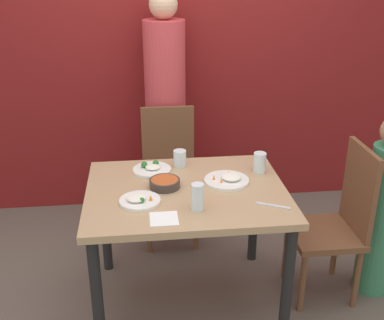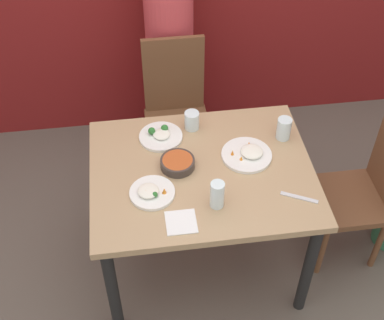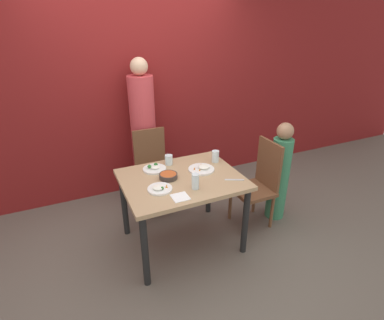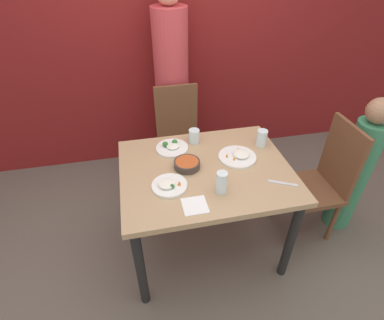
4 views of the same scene
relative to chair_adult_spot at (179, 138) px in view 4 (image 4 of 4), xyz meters
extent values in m
plane|color=#60564C|center=(0.04, -0.79, -0.51)|extent=(10.00, 10.00, 0.00)
cube|color=maroon|center=(0.04, 0.56, 0.84)|extent=(10.00, 0.06, 2.70)
cube|color=tan|center=(0.04, -0.79, 0.23)|extent=(1.11, 0.88, 0.04)
cylinder|color=black|center=(-0.45, -1.17, -0.15)|extent=(0.06, 0.06, 0.72)
cylinder|color=black|center=(0.54, -1.17, -0.15)|extent=(0.06, 0.06, 0.72)
cylinder|color=black|center=(-0.45, -0.41, -0.15)|extent=(0.06, 0.06, 0.72)
cylinder|color=black|center=(0.54, -0.41, -0.15)|extent=(0.06, 0.06, 0.72)
cube|color=brown|center=(0.00, -0.08, -0.09)|extent=(0.40, 0.40, 0.04)
cube|color=brown|center=(0.00, 0.11, 0.20)|extent=(0.38, 0.03, 0.53)
cylinder|color=brown|center=(-0.17, -0.24, -0.31)|extent=(0.04, 0.04, 0.40)
cylinder|color=brown|center=(0.17, -0.24, -0.31)|extent=(0.04, 0.04, 0.40)
cylinder|color=brown|center=(-0.17, 0.09, -0.31)|extent=(0.04, 0.04, 0.40)
cylinder|color=brown|center=(0.17, 0.09, -0.31)|extent=(0.04, 0.04, 0.40)
cube|color=brown|center=(0.87, -0.80, -0.09)|extent=(0.40, 0.40, 0.04)
cube|color=brown|center=(1.05, -0.80, 0.20)|extent=(0.03, 0.38, 0.53)
cylinder|color=brown|center=(0.70, -0.64, -0.31)|extent=(0.04, 0.04, 0.40)
cylinder|color=brown|center=(0.70, -0.97, -0.31)|extent=(0.04, 0.04, 0.40)
cylinder|color=brown|center=(1.03, -0.64, -0.31)|extent=(0.04, 0.04, 0.40)
cylinder|color=brown|center=(1.03, -0.97, -0.31)|extent=(0.04, 0.04, 0.40)
cylinder|color=#C63D42|center=(0.00, 0.31, 0.26)|extent=(0.30, 0.30, 1.54)
cylinder|color=#387F56|center=(1.22, -0.80, -0.02)|extent=(0.22, 0.22, 0.97)
sphere|color=#9E7051|center=(1.22, -0.80, 0.55)|extent=(0.18, 0.18, 0.18)
cylinder|color=#3D332D|center=(-0.07, -0.75, 0.28)|extent=(0.17, 0.17, 0.05)
cylinder|color=#BC5123|center=(-0.07, -0.75, 0.30)|extent=(0.15, 0.15, 0.01)
cylinder|color=white|center=(-0.14, -0.53, 0.26)|extent=(0.23, 0.23, 0.02)
ellipsoid|color=white|center=(-0.13, -0.53, 0.28)|extent=(0.09, 0.09, 0.02)
sphere|color=#2D702D|center=(-0.11, -0.49, 0.29)|extent=(0.04, 0.04, 0.04)
sphere|color=#2D702D|center=(-0.18, -0.51, 0.29)|extent=(0.04, 0.04, 0.04)
cylinder|color=white|center=(0.28, -0.72, 0.26)|extent=(0.26, 0.26, 0.02)
ellipsoid|color=white|center=(0.31, -0.72, 0.29)|extent=(0.11, 0.11, 0.03)
cone|color=orange|center=(0.21, -0.72, 0.29)|extent=(0.02, 0.02, 0.03)
cone|color=orange|center=(0.30, -0.67, 0.29)|extent=(0.02, 0.02, 0.03)
cone|color=orange|center=(0.25, -0.76, 0.28)|extent=(0.02, 0.02, 0.02)
cylinder|color=white|center=(-0.22, -0.92, 0.26)|extent=(0.22, 0.22, 0.02)
ellipsoid|color=white|center=(-0.23, -0.92, 0.28)|extent=(0.10, 0.10, 0.03)
cone|color=orange|center=(-0.16, -0.93, 0.29)|extent=(0.02, 0.02, 0.03)
cone|color=orange|center=(-0.24, -0.93, 0.29)|extent=(0.02, 0.02, 0.03)
sphere|color=#2D702D|center=(-0.20, -0.95, 0.28)|extent=(0.03, 0.03, 0.03)
cone|color=orange|center=(-0.24, -0.93, 0.28)|extent=(0.02, 0.02, 0.03)
cylinder|color=silver|center=(0.04, -0.47, 0.30)|extent=(0.08, 0.08, 0.10)
cylinder|color=silver|center=(0.08, -1.02, 0.32)|extent=(0.07, 0.07, 0.14)
cylinder|color=silver|center=(0.50, -0.61, 0.31)|extent=(0.08, 0.08, 0.12)
cube|color=white|center=(-0.10, -1.11, 0.26)|extent=(0.14, 0.14, 0.01)
cube|color=silver|center=(0.47, -1.03, 0.26)|extent=(0.17, 0.10, 0.01)
camera|label=1|loc=(-0.20, -3.17, 1.46)|focal=45.00mm
camera|label=2|loc=(-0.26, -2.62, 2.15)|focal=50.00mm
camera|label=3|loc=(-0.89, -3.09, 1.59)|focal=28.00mm
camera|label=4|loc=(-0.37, -2.27, 1.47)|focal=28.00mm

